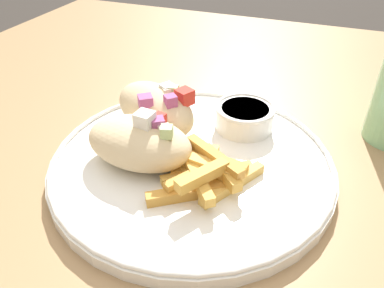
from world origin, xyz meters
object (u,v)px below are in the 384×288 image
object	(u,v)px
plate	(192,161)
pita_sandwich_near	(140,142)
pita_sandwich_far	(156,108)
fries_pile	(207,173)
sauce_ramekin	(245,116)

from	to	relation	value
plate	pita_sandwich_near	size ratio (longest dim) A/B	2.56
plate	pita_sandwich_far	xyz separation A→B (m)	(-0.06, 0.04, 0.03)
pita_sandwich_near	plate	bearing A→B (deg)	28.23
plate	fries_pile	world-z (taller)	fries_pile
plate	pita_sandwich_far	size ratio (longest dim) A/B	2.30
plate	pita_sandwich_near	world-z (taller)	pita_sandwich_near
pita_sandwich_far	sauce_ramekin	xyz separation A→B (m)	(0.10, 0.04, -0.01)
sauce_ramekin	plate	bearing A→B (deg)	-114.22
plate	pita_sandwich_near	xyz separation A→B (m)	(-0.05, -0.02, 0.03)
fries_pile	plate	bearing A→B (deg)	132.68
fries_pile	pita_sandwich_near	bearing A→B (deg)	174.94
pita_sandwich_far	fries_pile	size ratio (longest dim) A/B	1.26
pita_sandwich_near	sauce_ramekin	world-z (taller)	pita_sandwich_near
pita_sandwich_far	sauce_ramekin	bearing A→B (deg)	50.21
pita_sandwich_near	sauce_ramekin	bearing A→B (deg)	53.43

